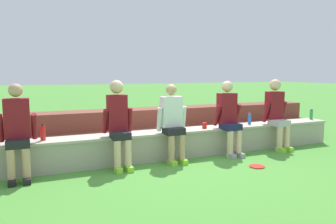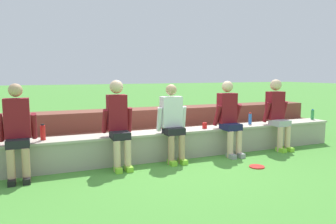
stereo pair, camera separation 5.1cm
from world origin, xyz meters
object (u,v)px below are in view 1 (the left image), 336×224
person_right_of_center (229,116)px  water_bottle_center_gap (250,119)px  water_bottle_near_left (311,114)px  plastic_cup_middle (204,125)px  person_left_of_center (119,122)px  person_far_right (277,112)px  person_center (173,121)px  frisbee (257,166)px  person_far_left (17,130)px  water_bottle_mid_left (43,133)px

person_right_of_center → water_bottle_center_gap: size_ratio=5.84×
person_right_of_center → water_bottle_near_left: bearing=7.1°
person_right_of_center → plastic_cup_middle: bearing=153.0°
person_left_of_center → water_bottle_near_left: person_left_of_center is taller
person_far_right → person_center: bearing=-179.2°
person_far_right → water_bottle_center_gap: 0.56m
person_left_of_center → water_bottle_near_left: bearing=3.5°
plastic_cup_middle → person_center: bearing=-164.1°
water_bottle_near_left → frisbee: size_ratio=0.93×
person_far_left → frisbee: (3.60, -0.87, -0.73)m
person_far_left → person_left_of_center: (1.50, 0.03, 0.02)m
person_center → person_right_of_center: size_ratio=0.97×
person_center → person_far_right: person_far_right is taller
water_bottle_center_gap → plastic_cup_middle: bearing=-175.7°
water_bottle_center_gap → plastic_cup_middle: (-1.11, -0.08, -0.06)m
person_left_of_center → person_far_right: bearing=0.0°
person_right_of_center → water_bottle_near_left: size_ratio=5.99×
person_far_left → person_left_of_center: bearing=1.3°
person_center → plastic_cup_middle: person_center is taller
water_bottle_center_gap → water_bottle_mid_left: 3.98m
water_bottle_center_gap → plastic_cup_middle: water_bottle_center_gap is taller
person_left_of_center → water_bottle_mid_left: size_ratio=5.60×
person_left_of_center → water_bottle_mid_left: person_left_of_center is taller
water_bottle_center_gap → frisbee: (-0.73, -1.17, -0.61)m
water_bottle_mid_left → frisbee: water_bottle_mid_left is taller
person_far_left → frisbee: size_ratio=5.56×
water_bottle_mid_left → person_far_left: bearing=-142.0°
person_right_of_center → plastic_cup_middle: size_ratio=12.87×
person_center → person_right_of_center: 1.17m
water_bottle_near_left → water_bottle_mid_left: bearing=-179.5°
person_far_left → person_far_right: bearing=0.4°
water_bottle_mid_left → plastic_cup_middle: water_bottle_mid_left is taller
person_left_of_center → water_bottle_near_left: (4.56, 0.28, -0.15)m
person_center → water_bottle_near_left: person_center is taller
person_right_of_center → water_bottle_center_gap: 0.77m
water_bottle_center_gap → person_far_left: bearing=-176.0°
water_bottle_center_gap → frisbee: 1.51m
person_right_of_center → person_center: bearing=-179.6°
water_bottle_center_gap → water_bottle_mid_left: water_bottle_mid_left is taller
person_far_left → person_right_of_center: 3.62m
person_far_left → person_center: (2.45, 0.00, -0.02)m
person_center → person_right_of_center: person_right_of_center is taller
plastic_cup_middle → frisbee: plastic_cup_middle is taller
person_center → plastic_cup_middle: (0.76, 0.22, -0.16)m
person_far_left → person_right_of_center: bearing=0.2°
frisbee → plastic_cup_middle: bearing=109.5°
plastic_cup_middle → person_right_of_center: bearing=-27.0°
person_center → person_far_right: bearing=0.8°
person_far_left → water_bottle_near_left: person_far_left is taller
person_left_of_center → frisbee: bearing=-23.3°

